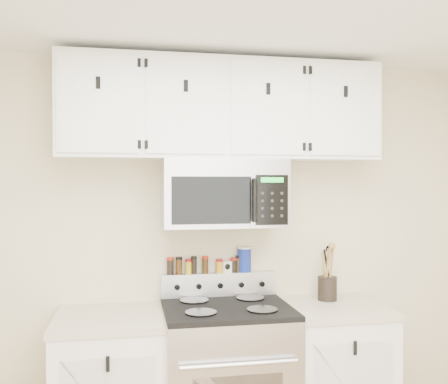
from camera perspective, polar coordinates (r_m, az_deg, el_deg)
The scene contains 16 objects.
back_wall at distance 3.34m, azimuth -0.69°, elevation -6.57°, with size 3.50×0.01×2.50m, color beige.
range at distance 3.23m, azimuth 0.34°, elevation -20.87°, with size 0.76×0.65×1.10m.
base_cabinet_right at distance 3.45m, azimuth 12.33°, elevation -19.90°, with size 0.64×0.62×0.92m.
microwave at distance 3.12m, azimuth -0.09°, elevation -0.10°, with size 0.76×0.44×0.42m.
upper_cabinets at distance 3.18m, azimuth -0.18°, elevation 9.33°, with size 2.00×0.35×0.62m.
utensil_crock at distance 3.40m, azimuth 11.73°, elevation -10.52°, with size 0.12×0.12×0.36m.
kitchen_timer at distance 3.33m, azimuth 0.30°, elevation -8.54°, with size 0.06×0.05×0.08m, color white.
salt_canister at distance 3.35m, azimuth 2.34°, elevation -7.69°, with size 0.09×0.09×0.17m.
spice_jar_0 at distance 3.28m, azimuth -6.16°, elevation -8.38°, with size 0.05×0.05×0.11m.
spice_jar_1 at distance 3.28m, azimuth -5.16°, elevation -8.36°, with size 0.04×0.04×0.11m.
spice_jar_2 at distance 3.29m, azimuth -4.07°, elevation -8.48°, with size 0.04×0.04×0.09m.
spice_jar_3 at distance 3.29m, azimuth -3.46°, elevation -8.31°, with size 0.04×0.04×0.11m.
spice_jar_4 at distance 3.30m, azimuth -2.16°, elevation -8.29°, with size 0.04×0.04×0.11m.
spice_jar_5 at distance 3.32m, azimuth -0.53°, elevation -8.43°, with size 0.05×0.05×0.09m.
spice_jar_6 at distance 3.34m, azimuth 1.13°, elevation -8.33°, with size 0.05×0.05×0.10m.
spice_jar_7 at distance 3.34m, azimuth 1.68°, elevation -8.19°, with size 0.04×0.04×0.11m.
Camera 1 is at (-0.57, -1.52, 1.69)m, focal length 40.00 mm.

